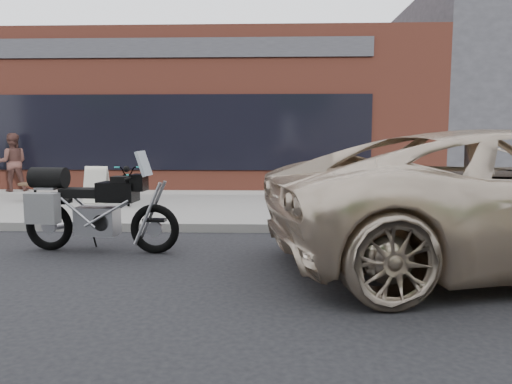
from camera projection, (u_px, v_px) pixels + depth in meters
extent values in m
plane|color=black|center=(222.00, 322.00, 4.48)|extent=(120.00, 120.00, 0.00)
cube|color=gray|center=(254.00, 204.00, 11.42)|extent=(44.00, 6.00, 0.15)
cube|color=#5F2A1E|center=(207.00, 117.00, 18.18)|extent=(14.00, 10.00, 4.50)
cube|color=black|center=(182.00, 132.00, 13.26)|extent=(10.00, 0.08, 2.00)
cube|color=#242429|center=(181.00, 48.00, 13.00)|extent=(10.00, 0.08, 0.50)
torus|color=black|center=(49.00, 226.00, 7.19)|extent=(0.71, 0.18, 0.71)
torus|color=black|center=(155.00, 229.00, 6.99)|extent=(0.71, 0.18, 0.71)
cube|color=#B7B7BC|center=(97.00, 221.00, 7.09)|extent=(0.61, 0.37, 0.40)
cube|color=black|center=(118.00, 192.00, 7.00)|extent=(0.55, 0.38, 0.27)
cube|color=black|center=(82.00, 193.00, 7.07)|extent=(0.60, 0.35, 0.13)
cube|color=black|center=(58.00, 198.00, 7.13)|extent=(0.34, 0.26, 0.15)
cube|color=black|center=(139.00, 182.00, 6.94)|extent=(0.21, 0.27, 0.23)
cube|color=silver|center=(144.00, 164.00, 6.90)|extent=(0.18, 0.33, 0.35)
cylinder|color=black|center=(134.00, 177.00, 6.95)|extent=(0.10, 0.74, 0.03)
cube|color=#B7B7BC|center=(49.00, 188.00, 7.12)|extent=(0.32, 0.34, 0.03)
cube|color=slate|center=(43.00, 208.00, 6.88)|extent=(0.46, 0.23, 0.42)
cylinder|color=black|center=(49.00, 178.00, 7.11)|extent=(0.53, 0.34, 0.29)
cylinder|color=#B7B7BC|center=(75.00, 223.00, 7.32)|extent=(0.59, 0.14, 0.20)
imported|color=gray|center=(128.00, 184.00, 10.98)|extent=(1.02, 1.69, 0.84)
cube|color=beige|center=(95.00, 185.00, 10.91)|extent=(0.52, 0.29, 0.81)
cube|color=beige|center=(99.00, 184.00, 11.12)|extent=(0.52, 0.29, 0.81)
cylinder|color=black|center=(35.00, 193.00, 11.38)|extent=(0.06, 0.06, 0.37)
cylinder|color=#513926|center=(35.00, 184.00, 11.35)|extent=(0.71, 0.71, 0.04)
imported|color=#462A25|center=(13.00, 162.00, 13.14)|extent=(0.92, 0.84, 1.54)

